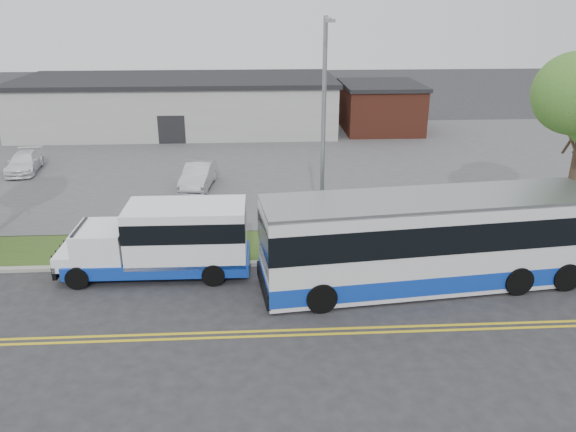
{
  "coord_description": "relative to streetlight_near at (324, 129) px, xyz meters",
  "views": [
    {
      "loc": [
        0.24,
        -19.66,
        10.12
      ],
      "look_at": [
        1.54,
        2.46,
        1.6
      ],
      "focal_mm": 35.0,
      "sensor_mm": 36.0,
      "label": 1
    }
  ],
  "objects": [
    {
      "name": "lane_line_north",
      "position": [
        -3.0,
        -6.58,
        -5.23
      ],
      "size": [
        70.0,
        0.12,
        0.01
      ],
      "primitive_type": "cube",
      "color": "gold",
      "rests_on": "ground"
    },
    {
      "name": "grocery_bag_right",
      "position": [
        -6.06,
        1.52,
        -4.97
      ],
      "size": [
        0.32,
        0.32,
        0.32
      ],
      "primitive_type": "sphere",
      "color": "white",
      "rests_on": "verge"
    },
    {
      "name": "grocery_bag_left",
      "position": [
        -6.66,
        1.02,
        -4.97
      ],
      "size": [
        0.32,
        0.32,
        0.32
      ],
      "primitive_type": "sphere",
      "color": "white",
      "rests_on": "verge"
    },
    {
      "name": "parked_car_a",
      "position": [
        -6.07,
        8.53,
        -4.44
      ],
      "size": [
        1.99,
        4.38,
        1.39
      ],
      "primitive_type": "imported",
      "rotation": [
        0.0,
        0.0,
        -0.12
      ],
      "color": "#B8BAC0",
      "rests_on": "parking_lot"
    },
    {
      "name": "verge",
      "position": [
        -3.0,
        0.17,
        -5.18
      ],
      "size": [
        80.0,
        3.3,
        0.1
      ],
      "primitive_type": "cube",
      "color": "#324D19",
      "rests_on": "ground"
    },
    {
      "name": "lane_line_south",
      "position": [
        -3.0,
        -6.88,
        -5.23
      ],
      "size": [
        70.0,
        0.12,
        0.01
      ],
      "primitive_type": "cube",
      "color": "gold",
      "rests_on": "ground"
    },
    {
      "name": "streetlight_near",
      "position": [
        0.0,
        0.0,
        0.0
      ],
      "size": [
        0.35,
        1.53,
        9.5
      ],
      "color": "gray",
      "rests_on": "verge"
    },
    {
      "name": "shuttle_bus",
      "position": [
        -6.22,
        -2.13,
        -3.72
      ],
      "size": [
        7.45,
        2.56,
        2.84
      ],
      "rotation": [
        0.0,
        0.0,
        -0.01
      ],
      "color": "#1038AD",
      "rests_on": "ground"
    },
    {
      "name": "commercial_building",
      "position": [
        -9.0,
        24.27,
        -3.05
      ],
      "size": [
        25.4,
        10.4,
        4.35
      ],
      "color": "#9E9E99",
      "rests_on": "ground"
    },
    {
      "name": "brick_wing",
      "position": [
        7.5,
        23.27,
        -3.27
      ],
      "size": [
        6.3,
        7.3,
        3.9
      ],
      "color": "brown",
      "rests_on": "ground"
    },
    {
      "name": "ground",
      "position": [
        -3.0,
        -2.73,
        -5.23
      ],
      "size": [
        140.0,
        140.0,
        0.0
      ],
      "primitive_type": "plane",
      "color": "#28282B",
      "rests_on": "ground"
    },
    {
      "name": "curb",
      "position": [
        -3.0,
        -1.63,
        -5.16
      ],
      "size": [
        80.0,
        0.3,
        0.15
      ],
      "primitive_type": "cube",
      "color": "#9E9B93",
      "rests_on": "ground"
    },
    {
      "name": "parking_lot",
      "position": [
        -3.0,
        14.27,
        -5.18
      ],
      "size": [
        80.0,
        25.0,
        0.1
      ],
      "primitive_type": "cube",
      "color": "#4C4C4F",
      "rests_on": "ground"
    },
    {
      "name": "pedestrian",
      "position": [
        -6.36,
        1.27,
        -4.25
      ],
      "size": [
        0.67,
        0.46,
        1.76
      ],
      "primitive_type": "imported",
      "rotation": [
        0.0,
        0.0,
        3.08
      ],
      "color": "black",
      "rests_on": "verge"
    },
    {
      "name": "transit_bus",
      "position": [
        3.63,
        -3.6,
        -3.47
      ],
      "size": [
        12.84,
        4.27,
        3.5
      ],
      "rotation": [
        0.0,
        0.0,
        0.11
      ],
      "color": "silver",
      "rests_on": "ground"
    },
    {
      "name": "parked_car_b",
      "position": [
        -17.21,
        12.34,
        -4.53
      ],
      "size": [
        2.2,
        4.33,
        1.2
      ],
      "primitive_type": "imported",
      "rotation": [
        0.0,
        0.0,
        0.13
      ],
      "color": "white",
      "rests_on": "parking_lot"
    }
  ]
}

